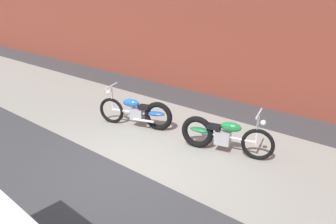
# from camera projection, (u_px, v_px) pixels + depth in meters

# --- Properties ---
(ground_plane) EXTENTS (80.00, 80.00, 0.00)m
(ground_plane) POSITION_uv_depth(u_px,v_px,m) (130.00, 169.00, 6.34)
(ground_plane) COLOR #38383A
(sidewalk_slab) EXTENTS (36.00, 3.50, 0.01)m
(sidewalk_slab) POSITION_uv_depth(u_px,v_px,m) (184.00, 139.00, 7.59)
(sidewalk_slab) COLOR gray
(sidewalk_slab) RESTS_ON ground
(motorcycle_blue) EXTENTS (1.93, 0.88, 1.03)m
(motorcycle_blue) POSITION_uv_depth(u_px,v_px,m) (140.00, 112.00, 8.09)
(motorcycle_blue) COLOR black
(motorcycle_blue) RESTS_ON ground
(motorcycle_green) EXTENTS (1.97, 0.76, 1.03)m
(motorcycle_green) POSITION_uv_depth(u_px,v_px,m) (219.00, 135.00, 6.87)
(motorcycle_green) COLOR black
(motorcycle_green) RESTS_ON ground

